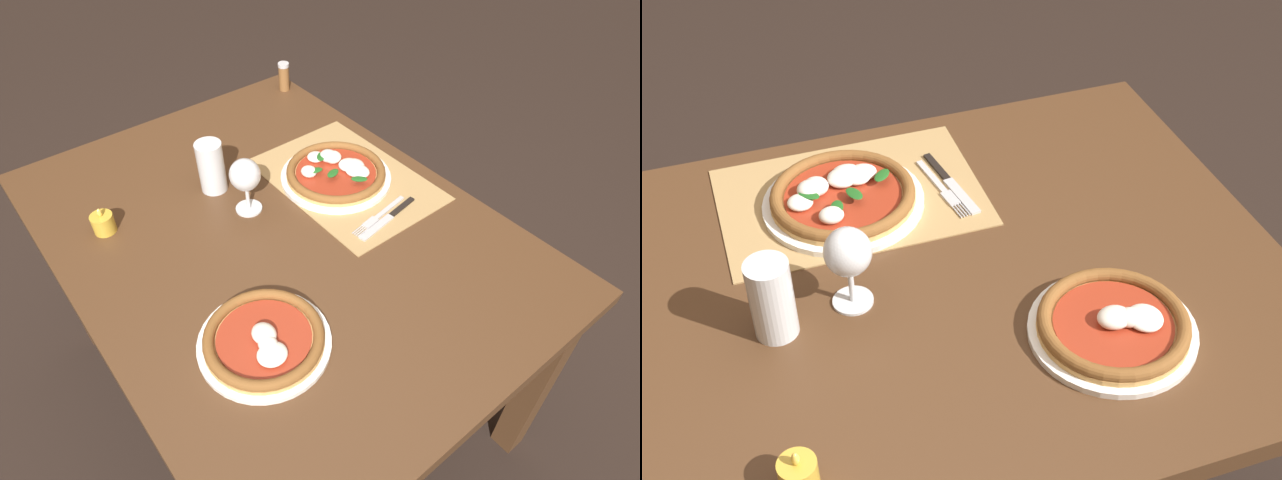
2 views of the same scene
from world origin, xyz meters
The scene contains 11 objects.
ground_plane centered at (0.00, 0.00, 0.00)m, with size 24.00×24.00×0.00m, color black.
dining_table centered at (0.00, 0.00, 0.64)m, with size 1.34×0.99×0.74m.
paper_placemat centered at (0.04, -0.27, 0.74)m, with size 0.50×0.35×0.00m, color #A88451.
pizza_near centered at (0.06, -0.25, 0.76)m, with size 0.31×0.31×0.05m.
pizza_far centered at (-0.28, 0.22, 0.76)m, with size 0.28×0.28×0.05m.
wine_glass centered at (0.10, 0.01, 0.85)m, with size 0.08×0.08×0.16m.
pint_glass centered at (0.23, 0.04, 0.81)m, with size 0.07×0.07×0.15m.
fork centered at (-0.14, -0.24, 0.75)m, with size 0.05×0.20×0.00m.
knife centered at (-0.16, -0.25, 0.75)m, with size 0.05×0.22×0.01m.
votive_candle centered at (0.26, 0.34, 0.76)m, with size 0.06×0.06×0.07m.
pepper_shaker centered at (0.57, -0.44, 0.79)m, with size 0.04×0.04×0.10m.
Camera 1 is at (-0.86, 0.53, 1.66)m, focal length 30.00 mm.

